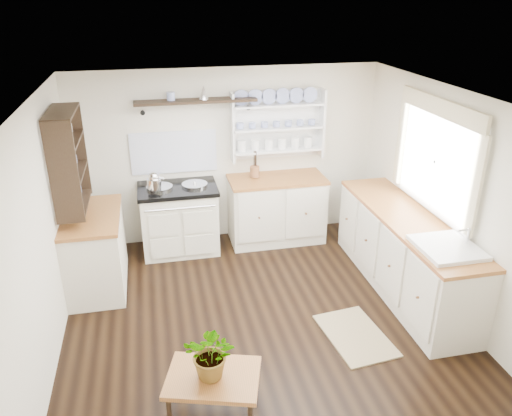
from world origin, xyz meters
name	(u,v)px	position (x,y,z in m)	size (l,w,h in m)	color
floor	(259,311)	(0.00, 0.00, 0.00)	(4.00, 3.80, 0.01)	black
wall_back	(228,156)	(0.00, 1.90, 1.15)	(4.00, 0.02, 2.30)	silver
wall_right	(442,197)	(2.00, 0.00, 1.15)	(0.02, 3.80, 2.30)	silver
wall_left	(44,233)	(-2.00, 0.00, 1.15)	(0.02, 3.80, 2.30)	silver
ceiling	(259,96)	(0.00, 0.00, 2.30)	(4.00, 3.80, 0.01)	white
window	(436,156)	(1.95, 0.15, 1.56)	(0.08, 1.55, 1.22)	white
aga_cooker	(179,218)	(-0.71, 1.57, 0.45)	(0.99, 0.69, 0.92)	silver
back_cabinets	(276,208)	(0.60, 1.60, 0.46)	(1.27, 0.63, 0.90)	beige
right_cabinets	(404,253)	(1.70, 0.10, 0.46)	(0.62, 2.43, 0.90)	beige
belfast_sink	(445,258)	(1.70, -0.65, 0.80)	(0.55, 0.60, 0.45)	white
left_cabinets	(96,250)	(-1.70, 0.90, 0.46)	(0.62, 1.13, 0.90)	beige
plate_rack	(276,124)	(0.65, 1.86, 1.56)	(1.20, 0.22, 0.90)	white
high_shelf	(196,102)	(-0.40, 1.78, 1.91)	(1.50, 0.29, 0.16)	black
left_shelving	(68,159)	(-1.84, 0.90, 1.55)	(0.28, 0.80, 1.05)	black
kettle	(154,181)	(-0.99, 1.45, 1.04)	(0.18, 0.18, 0.21)	silver
utensil_crock	(255,171)	(0.32, 1.68, 0.98)	(0.12, 0.12, 0.14)	brown
center_table	(213,380)	(-0.66, -1.31, 0.35)	(0.84, 0.71, 0.39)	brown
potted_plant	(212,353)	(-0.66, -1.31, 0.61)	(0.40, 0.34, 0.44)	#3F7233
floor_rug	(355,335)	(0.85, -0.62, 0.01)	(0.55, 0.85, 0.02)	#7C6348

